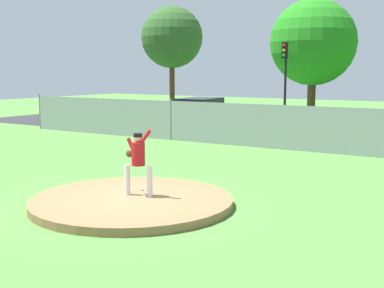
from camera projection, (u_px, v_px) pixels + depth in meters
The scene contains 11 objects.
ground_plane at pixel (245, 166), 17.09m from camera, with size 80.00×80.00×0.00m, color #4C8438.
asphalt_strip at pixel (325, 138), 24.23m from camera, with size 44.00×7.00×0.01m, color #2B2B2D.
pitchers_mound at pixel (132, 202), 12.03m from camera, with size 4.73×4.73×0.19m, color olive.
pitcher_youth at pixel (138, 157), 12.10m from camera, with size 0.78×0.32×1.62m.
baseball at pixel (142, 189), 12.74m from camera, with size 0.07×0.07×0.07m, color white.
chainlink_fence at pixel (290, 128), 20.32m from camera, with size 28.66×0.07×1.89m.
parked_car_slate at pixel (200, 114), 27.83m from camera, with size 2.17×4.81×1.68m.
traffic_cone_orange at pixel (134, 123), 28.35m from camera, with size 0.40×0.40×0.55m.
traffic_light_near at pixel (285, 69), 28.84m from camera, with size 0.28×0.46×4.71m.
tree_leaning_west at pixel (172, 37), 37.31m from camera, with size 4.47×4.47×7.79m.
tree_slender_far at pixel (313, 43), 34.16m from camera, with size 5.73×5.73×7.88m.
Camera 1 is at (7.39, -9.20, 3.13)m, focal length 48.12 mm.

